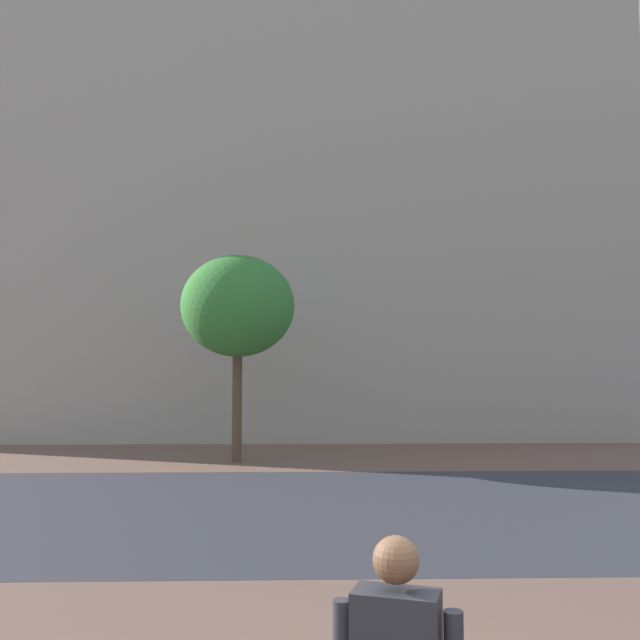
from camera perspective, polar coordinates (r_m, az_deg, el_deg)
The scene contains 4 objects.
ground_plane at distance 13.18m, azimuth -0.15°, elevation -15.29°, with size 120.00×120.00×0.00m, color brown.
street_asphalt_strip at distance 13.06m, azimuth -0.14°, elevation -15.39°, with size 120.00×8.87×0.00m, color #38383D.
landmark_building at distance 32.35m, azimuth -4.21°, elevation 9.44°, with size 28.13×15.53×35.63m.
tree_curb_far at distance 19.41m, azimuth -6.90°, elevation 1.12°, with size 3.21×3.21×5.81m.
Camera 1 is at (-0.32, -2.94, 2.49)m, focal length 38.18 mm.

